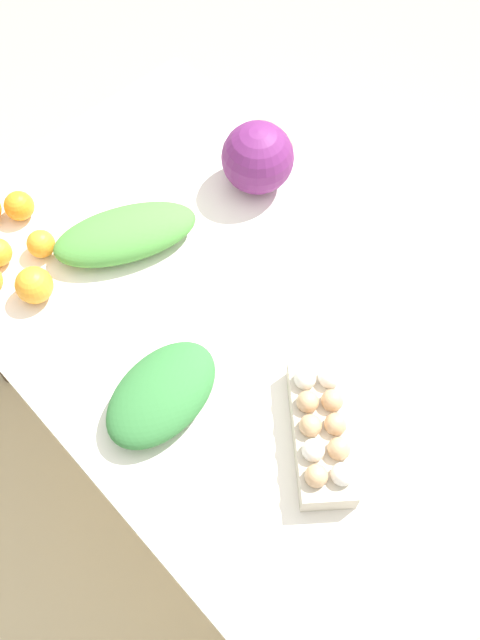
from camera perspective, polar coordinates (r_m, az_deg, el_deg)
ground_plane at (r=2.23m, az=-0.00°, el=-9.86°), size 8.00×8.00×0.00m
dining_table at (r=1.63m, az=-0.00°, el=-1.99°), size 1.47×0.89×0.75m
cabbage_purple at (r=1.71m, az=1.42°, el=12.85°), size 0.17×0.17×0.17m
egg_carton at (r=1.40m, az=6.54°, el=-8.75°), size 0.29×0.27×0.09m
greens_bunch_beet_tops at (r=1.44m, az=-6.29°, el=-5.90°), size 0.21×0.29×0.08m
greens_bunch_dandelion at (r=1.65m, az=-9.15°, el=6.80°), size 0.27×0.36×0.08m
orange_0 at (r=1.68m, az=-15.64°, el=5.90°), size 0.06×0.06×0.06m
orange_4 at (r=1.61m, az=-16.14°, el=2.69°), size 0.08×0.08×0.08m
orange_6 at (r=1.76m, az=-17.26°, el=8.72°), size 0.07×0.07×0.07m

